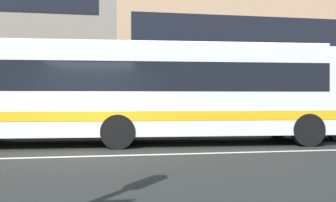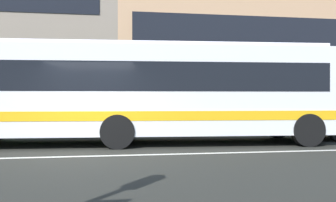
% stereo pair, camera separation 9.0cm
% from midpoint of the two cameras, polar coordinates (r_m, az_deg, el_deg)
% --- Properties ---
extents(ground_plane, '(160.00, 160.00, 0.00)m').
position_cam_midpoint_polar(ground_plane, '(9.29, -12.86, -8.64)').
color(ground_plane, '#292924').
extents(lane_centre_line, '(60.00, 0.16, 0.01)m').
position_cam_midpoint_polar(lane_centre_line, '(9.29, -12.86, -8.62)').
color(lane_centre_line, silver).
rests_on(lane_centre_line, ground_plane).
extents(hedge_row_far, '(23.73, 1.10, 1.07)m').
position_cam_midpoint_polar(hedge_row_far, '(15.37, -18.19, -3.08)').
color(hedge_row_far, '#21581A').
rests_on(hedge_row_far, ground_plane).
extents(apartment_block_right, '(19.09, 11.67, 9.02)m').
position_cam_midpoint_polar(apartment_block_right, '(26.98, 12.73, 6.85)').
color(apartment_block_right, tan).
rests_on(apartment_block_right, ground_plane).
extents(transit_bus, '(12.13, 3.30, 3.17)m').
position_cam_midpoint_polar(transit_bus, '(11.53, -3.88, 1.83)').
color(transit_bus, silver).
rests_on(transit_bus, ground_plane).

